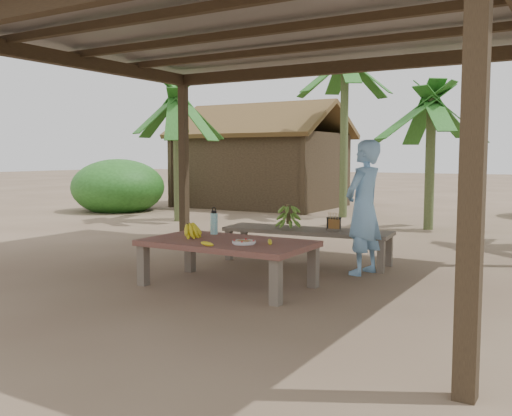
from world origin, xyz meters
The scene contains 17 objects.
ground centered at (0.00, 0.00, 0.00)m, with size 80.00×80.00×0.00m, color brown.
pavilion centered at (-0.01, -0.01, 2.78)m, with size 6.60×5.60×2.95m.
work_table centered at (0.03, -0.61, 0.43)m, with size 1.80×1.00×0.50m.
bench centered at (0.19, 1.04, 0.39)m, with size 2.25×0.81×0.45m.
ripe_banana_bunch centered at (-0.48, -0.63, 0.59)m, with size 0.29×0.25×0.18m, color yellow, non-canonical shape.
plate centered at (0.31, -0.72, 0.52)m, with size 0.25×0.25×0.04m.
loose_banana_front centered at (0.06, -1.02, 0.52)m, with size 0.04×0.14×0.04m, color yellow.
loose_banana_side centered at (0.54, -0.59, 0.52)m, with size 0.04×0.16×0.04m, color yellow.
water_flask centered at (-0.37, -0.28, 0.63)m, with size 0.09×0.09×0.32m.
green_banana_stalk centered at (-0.07, 1.02, 0.62)m, with size 0.29×0.29×0.33m, color #598C2D, non-canonical shape.
cooking_pot centered at (0.53, 1.14, 0.53)m, with size 0.18×0.18×0.16m, color black.
skewer_rack centered at (0.57, 1.03, 0.57)m, with size 0.18×0.08×0.24m, color #A57F47, non-canonical shape.
woman centered at (1.07, 0.75, 0.80)m, with size 0.58×0.38×1.59m, color #70A2D4.
hut centered at (-4.50, 8.00, 1.10)m, with size 4.40×3.43×2.85m.
banana_plant_n centered at (0.72, 5.30, 2.19)m, with size 1.80×1.80×2.67m.
banana_plant_nw centered at (-1.50, 6.51, 3.27)m, with size 1.80×1.80×3.78m.
banana_plant_w centered at (-4.27, 3.99, 2.34)m, with size 1.80×1.80×2.82m.
Camera 1 is at (3.38, -5.66, 1.41)m, focal length 40.00 mm.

